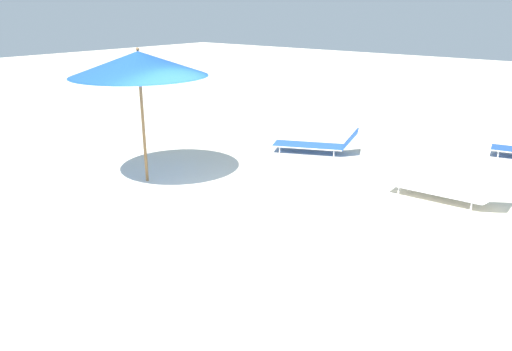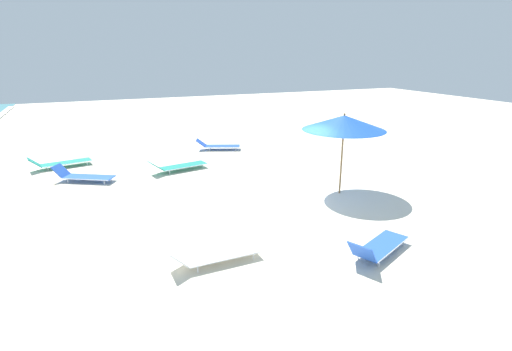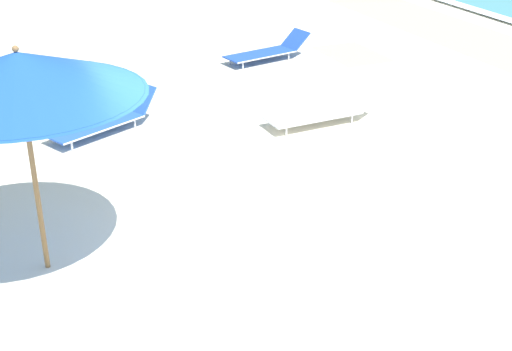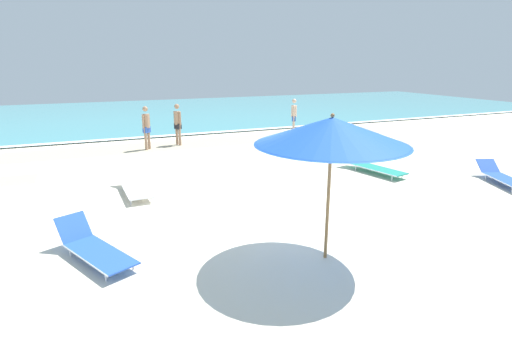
# 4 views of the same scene
# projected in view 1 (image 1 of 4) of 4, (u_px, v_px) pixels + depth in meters

# --- Properties ---
(ground_plane) EXTENTS (60.00, 60.00, 0.16)m
(ground_plane) POSITION_uv_depth(u_px,v_px,m) (209.00, 214.00, 8.80)
(ground_plane) COLOR beige
(beach_umbrella) EXTENTS (2.66, 2.66, 2.67)m
(beach_umbrella) POSITION_uv_depth(u_px,v_px,m) (139.00, 64.00, 9.50)
(beach_umbrella) COLOR olive
(beach_umbrella) RESTS_ON ground_plane
(sun_lounger_mid_beach_solo) EXTENTS (1.40, 2.09, 0.63)m
(sun_lounger_mid_beach_solo) POSITION_uv_depth(u_px,v_px,m) (317.00, 144.00, 12.12)
(sun_lounger_mid_beach_solo) COLOR blue
(sun_lounger_mid_beach_solo) RESTS_ON ground_plane
(sun_lounger_mid_beach_pair_b) EXTENTS (0.71, 2.12, 0.57)m
(sun_lounger_mid_beach_pair_b) POSITION_uv_depth(u_px,v_px,m) (451.00, 190.00, 9.12)
(sun_lounger_mid_beach_pair_b) COLOR white
(sun_lounger_mid_beach_pair_b) RESTS_ON ground_plane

